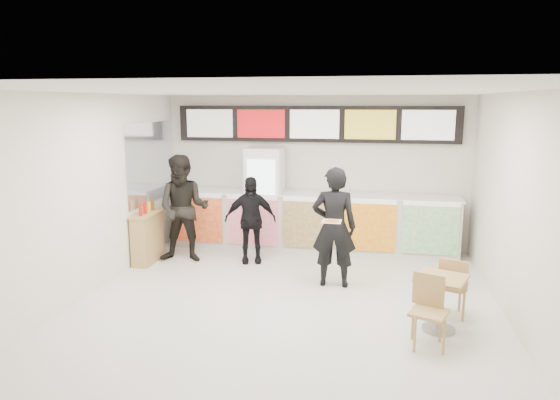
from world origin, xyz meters
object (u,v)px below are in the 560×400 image
(drinks_fridge, at_px, (265,198))
(cafe_table, at_px, (441,293))
(customer_left, at_px, (184,209))
(service_counter, at_px, (312,222))
(condiment_ledge, at_px, (148,237))
(customer_main, at_px, (334,227))
(customer_mid, at_px, (250,220))

(drinks_fridge, relative_size, cafe_table, 1.33)
(drinks_fridge, height_order, customer_left, drinks_fridge)
(service_counter, relative_size, condiment_ledge, 5.13)
(customer_main, xyz_separation_m, cafe_table, (1.47, -1.35, -0.45))
(cafe_table, bearing_deg, condiment_ledge, 179.41)
(customer_main, bearing_deg, customer_left, -17.07)
(customer_mid, bearing_deg, cafe_table, -51.21)
(service_counter, bearing_deg, customer_mid, -136.56)
(customer_main, xyz_separation_m, condiment_ledge, (-3.41, 0.54, -0.49))
(condiment_ledge, bearing_deg, cafe_table, -21.21)
(condiment_ledge, bearing_deg, drinks_fridge, 35.06)
(customer_mid, xyz_separation_m, condiment_ledge, (-1.83, -0.37, -0.32))
(service_counter, bearing_deg, condiment_ledge, -155.14)
(drinks_fridge, height_order, condiment_ledge, drinks_fridge)
(drinks_fridge, distance_m, customer_mid, 0.98)
(drinks_fridge, relative_size, condiment_ledge, 1.84)
(service_counter, xyz_separation_m, customer_left, (-2.18, -1.11, 0.40))
(customer_main, relative_size, cafe_table, 1.27)
(cafe_table, bearing_deg, service_counter, 143.36)
(service_counter, xyz_separation_m, drinks_fridge, (-0.93, 0.02, 0.43))
(customer_mid, height_order, condiment_ledge, customer_mid)
(drinks_fridge, bearing_deg, customer_left, -137.84)
(service_counter, height_order, condiment_ledge, service_counter)
(drinks_fridge, distance_m, customer_left, 1.68)
(customer_mid, bearing_deg, customer_left, 173.74)
(customer_main, distance_m, customer_left, 2.87)
(customer_main, relative_size, customer_left, 0.97)
(customer_main, bearing_deg, customer_mid, -32.17)
(service_counter, bearing_deg, drinks_fridge, 179.01)
(customer_mid, bearing_deg, service_counter, 28.79)
(drinks_fridge, relative_size, customer_mid, 1.27)
(customer_left, xyz_separation_m, cafe_table, (4.24, -2.09, -0.48))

